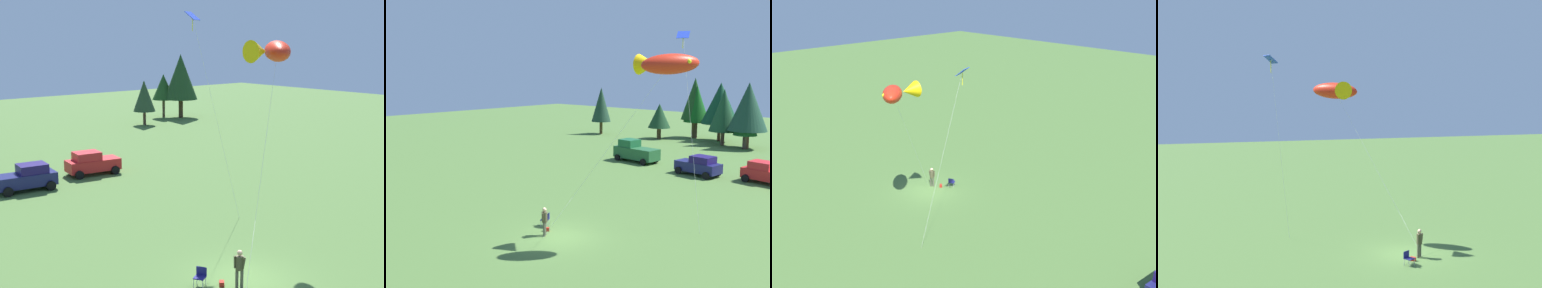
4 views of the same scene
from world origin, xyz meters
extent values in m
plane|color=#486B32|center=(0.00, 0.00, 0.00)|extent=(160.00, 160.00, 0.00)
cylinder|color=#504F3E|center=(-0.74, -0.64, 0.42)|extent=(0.14, 0.14, 0.85)
cylinder|color=#504F3E|center=(-0.86, -0.45, 0.42)|extent=(0.14, 0.14, 0.85)
cylinder|color=#433F29|center=(-0.80, -0.55, 1.16)|extent=(0.47, 0.47, 0.62)
sphere|color=tan|center=(-0.80, -0.55, 1.62)|extent=(0.24, 0.24, 0.24)
cylinder|color=#433F29|center=(-0.74, -0.75, 1.19)|extent=(0.17, 0.19, 0.56)
cylinder|color=#433F29|center=(-0.96, -0.41, 1.19)|extent=(0.13, 0.14, 0.55)
cube|color=navy|center=(-2.04, 0.66, 0.42)|extent=(0.65, 0.65, 0.04)
cube|color=navy|center=(-1.85, 0.76, 0.62)|extent=(0.27, 0.44, 0.40)
cylinder|color=#A5A8AD|center=(-2.13, 0.37, 0.21)|extent=(0.03, 0.03, 0.42)
cylinder|color=#A5A8AD|center=(-2.33, 0.74, 0.21)|extent=(0.03, 0.03, 0.42)
cylinder|color=#A5A8AD|center=(-1.76, 0.57, 0.21)|extent=(0.03, 0.03, 0.42)
cylinder|color=#A5A8AD|center=(-1.96, 0.94, 0.21)|extent=(0.03, 0.03, 0.42)
cube|color=#A52316|center=(-1.27, 0.07, 0.11)|extent=(0.38, 0.39, 0.22)
cube|color=#1B1C52|center=(-1.69, 20.22, 0.79)|extent=(4.38, 2.27, 0.90)
cube|color=#1E1252|center=(-1.19, 20.17, 1.56)|extent=(2.18, 1.87, 0.65)
cylinder|color=black|center=(-0.08, 21.03, 0.34)|extent=(0.70, 0.30, 0.68)
cylinder|color=black|center=(-0.30, 19.07, 0.34)|extent=(0.70, 0.30, 0.68)
cylinder|color=black|center=(-3.08, 21.38, 0.34)|extent=(0.70, 0.30, 0.68)
cylinder|color=black|center=(-3.31, 19.41, 0.34)|extent=(0.70, 0.30, 0.68)
cube|color=red|center=(4.38, 21.28, 0.79)|extent=(4.41, 2.37, 0.90)
cube|color=red|center=(3.88, 21.36, 1.56)|extent=(2.21, 1.92, 0.65)
cylinder|color=black|center=(2.74, 20.52, 0.34)|extent=(0.70, 0.31, 0.68)
cylinder|color=black|center=(3.02, 22.48, 0.34)|extent=(0.70, 0.31, 0.68)
cylinder|color=black|center=(5.74, 20.09, 0.34)|extent=(0.70, 0.31, 0.68)
cylinder|color=black|center=(6.02, 22.05, 0.34)|extent=(0.70, 0.31, 0.68)
cylinder|color=#493429|center=(22.15, 39.56, 0.87)|extent=(0.37, 0.37, 1.75)
cone|color=#253E25|center=(22.15, 39.56, 3.70)|extent=(2.81, 2.81, 3.91)
cylinder|color=#4F3E2C|center=(28.07, 43.40, 1.25)|extent=(0.37, 0.37, 2.49)
cone|color=#1C421A|center=(28.07, 43.40, 4.25)|extent=(3.12, 3.12, 3.52)
cylinder|color=#42301D|center=(29.78, 41.72, 1.29)|extent=(0.61, 0.61, 2.57)
cone|color=#1C3C1C|center=(29.78, 41.72, 5.65)|extent=(4.63, 4.63, 6.17)
ellipsoid|color=red|center=(5.28, 2.99, 10.07)|extent=(3.05, 3.32, 1.24)
cone|color=yellow|center=(3.84, 2.99, 10.07)|extent=(1.12, 1.15, 1.15)
sphere|color=yellow|center=(6.16, 3.34, 10.20)|extent=(0.28, 0.28, 0.28)
cylinder|color=silver|center=(2.32, 1.08, 5.04)|extent=(5.94, 3.83, 10.07)
cube|color=blue|center=(3.36, 7.62, 11.96)|extent=(0.93, 0.85, 0.49)
cylinder|color=yellow|center=(3.36, 7.62, 11.51)|extent=(0.04, 0.04, 0.76)
cylinder|color=silver|center=(4.59, 6.86, 5.98)|extent=(2.47, 1.54, 11.96)
cylinder|color=#4C3823|center=(5.82, 6.10, 0.00)|extent=(0.04, 0.04, 0.01)
camera|label=1|loc=(-16.30, -15.89, 10.66)|focal=50.00mm
camera|label=2|loc=(17.89, -18.09, 9.65)|focal=42.00mm
camera|label=3|loc=(21.84, 26.80, 17.50)|focal=42.00mm
camera|label=4|loc=(-29.56, 12.94, 9.90)|focal=50.00mm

